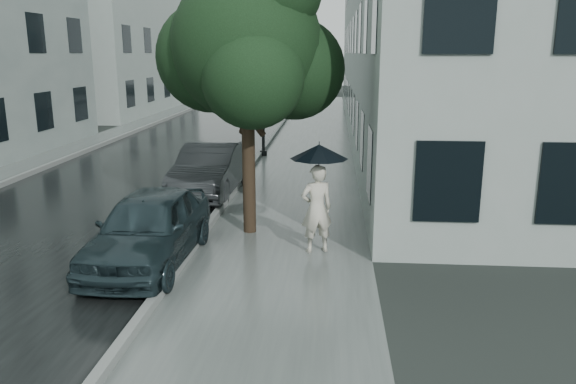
# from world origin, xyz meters

# --- Properties ---
(ground) EXTENTS (120.00, 120.00, 0.00)m
(ground) POSITION_xyz_m (0.00, 0.00, 0.00)
(ground) COLOR black
(ground) RESTS_ON ground
(sidewalk) EXTENTS (3.50, 60.00, 0.01)m
(sidewalk) POSITION_xyz_m (0.25, 12.00, 0.00)
(sidewalk) COLOR slate
(sidewalk) RESTS_ON ground
(kerb_near) EXTENTS (0.15, 60.00, 0.15)m
(kerb_near) POSITION_xyz_m (-1.57, 12.00, 0.07)
(kerb_near) COLOR slate
(kerb_near) RESTS_ON ground
(asphalt_road) EXTENTS (6.85, 60.00, 0.00)m
(asphalt_road) POSITION_xyz_m (-5.08, 12.00, 0.00)
(asphalt_road) COLOR black
(asphalt_road) RESTS_ON ground
(kerb_far) EXTENTS (0.15, 60.00, 0.15)m
(kerb_far) POSITION_xyz_m (-8.57, 12.00, 0.07)
(kerb_far) COLOR slate
(kerb_far) RESTS_ON ground
(sidewalk_far) EXTENTS (1.70, 60.00, 0.01)m
(sidewalk_far) POSITION_xyz_m (-9.50, 12.00, 0.00)
(sidewalk_far) COLOR #4C5451
(sidewalk_far) RESTS_ON ground
(building_near) EXTENTS (7.02, 36.00, 9.00)m
(building_near) POSITION_xyz_m (5.47, 19.50, 4.50)
(building_near) COLOR gray
(building_near) RESTS_ON ground
(building_far_b) EXTENTS (7.02, 18.00, 8.00)m
(building_far_b) POSITION_xyz_m (-13.77, 30.00, 4.00)
(building_far_b) COLOR gray
(building_far_b) RESTS_ON ground
(pedestrian) EXTENTS (0.75, 0.62, 1.77)m
(pedestrian) POSITION_xyz_m (0.91, 2.00, 0.89)
(pedestrian) COLOR beige
(pedestrian) RESTS_ON sidewalk
(umbrella) EXTENTS (1.41, 1.41, 1.28)m
(umbrella) POSITION_xyz_m (0.94, 2.05, 2.02)
(umbrella) COLOR black
(umbrella) RESTS_ON ground
(street_tree) EXTENTS (4.07, 3.70, 6.05)m
(street_tree) POSITION_xyz_m (-0.60, 3.30, 4.06)
(street_tree) COLOR #332619
(street_tree) RESTS_ON ground
(lamp_post) EXTENTS (0.83, 0.44, 5.33)m
(lamp_post) POSITION_xyz_m (-1.59, 12.66, 3.05)
(lamp_post) COLOR black
(lamp_post) RESTS_ON ground
(car_near) EXTENTS (1.71, 4.08, 1.38)m
(car_near) POSITION_xyz_m (-2.20, 1.16, 0.69)
(car_near) COLOR #1B2B2F
(car_near) RESTS_ON ground
(car_far) EXTENTS (1.59, 4.28, 1.40)m
(car_far) POSITION_xyz_m (-2.20, 6.52, 0.71)
(car_far) COLOR #272B2D
(car_far) RESTS_ON ground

